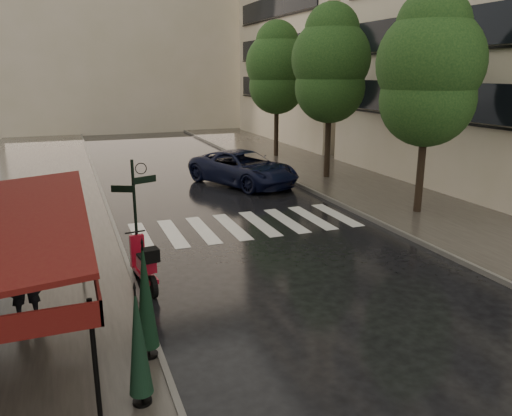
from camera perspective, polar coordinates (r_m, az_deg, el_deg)
ground at (r=11.62m, az=-5.07°, el=-11.78°), size 120.00×120.00×0.00m
sidewalk_near at (r=22.66m, az=-24.77°, el=0.57°), size 6.00×60.00×0.12m
sidewalk_far at (r=26.06m, az=9.49°, el=3.56°), size 5.50×60.00×0.12m
curb_near at (r=22.62m, az=-17.08°, el=1.34°), size 0.12×60.00×0.16m
curb_far at (r=24.78m, az=3.87°, el=3.16°), size 0.12×60.00×0.16m
crosswalk at (r=17.77m, az=-1.19°, el=-1.95°), size 7.85×3.20×0.01m
signpost at (r=13.52m, az=-13.65°, el=0.10°), size 1.17×0.29×3.10m
haussmann_far at (r=40.99m, az=7.69°, el=20.76°), size 8.00×16.00×18.50m
backdrop_building at (r=48.55m, az=-14.99°, el=20.42°), size 22.00×6.00×20.00m
tree_near at (r=19.40m, az=19.21°, el=14.63°), size 3.80×3.80×7.99m
tree_mid at (r=25.16m, az=8.52°, el=15.88°), size 3.80×3.80×8.34m
tree_far at (r=31.53m, az=2.40°, el=15.63°), size 3.80×3.80×8.16m
pedestrian_with_umbrella at (r=11.45m, az=-25.39°, el=-3.68°), size 1.31×1.33×2.60m
scooter at (r=12.86m, az=-12.62°, el=-6.41°), size 0.64×1.96×1.29m
parked_car at (r=24.02m, az=-1.47°, el=4.59°), size 4.77×6.40×1.61m
parasol_front at (r=9.41m, az=-12.52°, el=-9.75°), size 0.41×0.41×2.29m
parasol_back at (r=8.24m, az=-13.31°, el=-14.63°), size 0.38×0.38×2.05m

